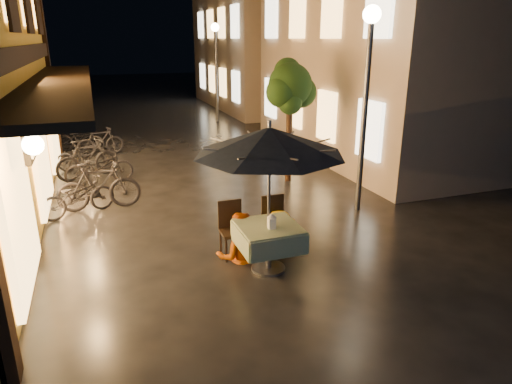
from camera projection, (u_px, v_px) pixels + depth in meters
name	position (u px, v px, depth m)	size (l,w,h in m)	color
ground	(262.00, 272.00, 7.41)	(90.00, 90.00, 0.00)	black
east_building_near	(412.00, 45.00, 14.49)	(7.30, 9.30, 6.80)	gray
east_building_far	(277.00, 37.00, 24.68)	(7.30, 10.30, 7.30)	gray
street_tree	(290.00, 88.00, 11.42)	(1.43, 1.20, 3.15)	black
streetlamp_near	(367.00, 74.00, 9.21)	(0.36, 0.36, 4.23)	#59595E
streetlamp_far	(216.00, 55.00, 19.92)	(0.36, 0.36, 4.23)	#59595E
cafe_table	(268.00, 236.00, 7.33)	(0.99, 0.99, 0.78)	#59595E
patio_umbrella	(269.00, 141.00, 6.83)	(2.34, 2.34, 2.46)	#59595E
cafe_chair_left	(232.00, 226.00, 7.87)	(0.42, 0.42, 0.97)	black
cafe_chair_right	(275.00, 220.00, 8.13)	(0.42, 0.42, 0.97)	black
table_lantern	(272.00, 220.00, 7.10)	(0.16, 0.16, 0.25)	white
person_orange	(238.00, 214.00, 7.65)	(0.79, 0.62, 1.63)	#CA5102
person_yellow	(280.00, 212.00, 7.94)	(0.94, 0.54, 1.46)	#E0AF00
bicycle_0	(78.00, 196.00, 9.68)	(0.56, 1.61, 0.85)	black
bicycle_1	(99.00, 186.00, 9.97)	(0.50, 1.78, 1.07)	black
bicycle_2	(99.00, 167.00, 11.76)	(0.60, 1.71, 0.90)	black
bicycle_3	(88.00, 159.00, 12.26)	(0.50, 1.76, 1.06)	black
bicycle_4	(85.00, 156.00, 13.01)	(0.55, 1.59, 0.84)	black
bicycle_5	(100.00, 141.00, 14.65)	(0.43, 1.52, 0.91)	black
bicycle_6	(81.00, 139.00, 15.18)	(0.57, 1.62, 0.85)	black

